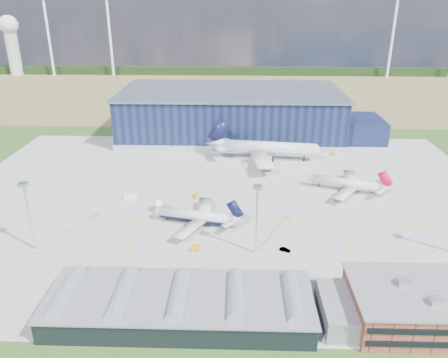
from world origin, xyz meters
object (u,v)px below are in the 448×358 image
hangar (236,115)px  ops_building (445,306)px  airliner_red (346,179)px  gse_tug_b (196,248)px  car_b (285,250)px  gse_cart_a (246,165)px  airliner_widebody (268,141)px  light_mast_west (27,206)px  airstair (159,208)px  airliner_navy (194,210)px  gse_tug_a (196,196)px  gse_van_a (131,197)px  car_a (412,289)px  gse_tug_c (333,154)px  light_mast_center (257,209)px

hangar → ops_building: 163.51m
hangar → airliner_red: (45.65, -76.79, -6.06)m
gse_tug_b → car_b: (28.26, 0.23, -0.10)m
hangar → gse_cart_a: (5.41, -50.19, -10.90)m
airliner_widebody → gse_tug_b: (-27.86, -84.14, -8.53)m
light_mast_west → car_b: (79.34, 1.09, -14.86)m
airstair → airliner_navy: bearing=-46.7°
airliner_red → gse_cart_a: bearing=-12.5°
airliner_widebody → gse_tug_a: size_ratio=16.31×
gse_cart_a → car_b: gse_cart_a is taller
airliner_navy → airstair: 17.17m
ops_building → hangar: bearing=108.6°
airliner_navy → gse_van_a: (-27.17, 19.34, -4.31)m
gse_tug_a → ops_building: bearing=-73.6°
airstair → car_a: 89.23m
ops_building → gse_van_a: 114.86m
gse_tug_c → airstair: bearing=-154.0°
ops_building → gse_cart_a: size_ratio=14.00×
light_mast_center → airliner_widebody: 85.70m
light_mast_west → car_a: bearing=-9.1°
airliner_widebody → gse_van_a: 74.67m
light_mast_center → car_a: size_ratio=6.66×
airstair → light_mast_center: bearing=-51.7°
hangar → airliner_widebody: hangar is taller
ops_building → airliner_red: airliner_red is taller
airliner_widebody → gse_van_a: size_ratio=11.07×
airliner_widebody → car_a: (33.18, -103.00, -8.61)m
hangar → gse_van_a: 97.08m
gse_tug_b → gse_van_a: gse_van_a is taller
ops_building → airliner_red: size_ratio=1.35×
hangar → gse_tug_c: bearing=-33.4°
ops_building → airstair: ops_building is taller
ops_building → gse_van_a: size_ratio=9.02×
ops_building → light_mast_west: bearing=165.4°
gse_cart_a → gse_tug_a: bearing=-120.7°
airliner_widebody → car_a: airliner_widebody is taller
gse_tug_a → airstair: (-12.69, -12.46, 0.99)m
light_mast_center → airliner_widebody: (8.94, 85.00, -6.23)m
ops_building → airstair: size_ratio=8.58×
gse_tug_c → car_a: bearing=-104.2°
gse_tug_b → gse_cart_a: (17.14, 73.75, 0.04)m
hangar → gse_tug_c: (49.67, -32.80, -10.94)m
car_a → car_b: bearing=48.2°
airliner_red → gse_tug_c: bearing=-74.2°
light_mast_center → gse_cart_a: (-1.78, 74.61, -14.72)m
airliner_widebody → gse_tug_c: size_ratio=18.25×
hangar → car_a: size_ratio=41.99×
airliner_widebody → gse_cart_a: 17.17m
airliner_navy → light_mast_center: bearing=152.2°
airliner_navy → airstair: size_ratio=6.21×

